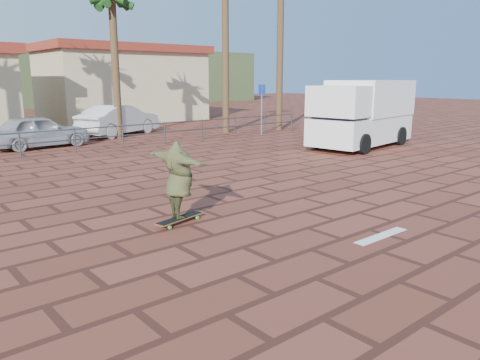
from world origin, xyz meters
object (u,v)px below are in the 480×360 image
longboard (180,219)px  car_silver (39,131)px  campervan (363,112)px  car_white (119,120)px  skateboarder (179,180)px

longboard → car_silver: bearing=70.8°
longboard → campervan: 12.68m
campervan → car_white: bearing=112.3°
skateboarder → campervan: bearing=-70.3°
longboard → skateboarder: (0.00, -0.00, 0.80)m
longboard → car_white: car_white is taller
skateboarder → campervan: campervan is taller
skateboarder → car_white: 15.71m
campervan → car_white: size_ratio=1.20×
longboard → campervan: campervan is taller
skateboarder → car_white: bearing=-21.3°
campervan → car_white: 12.10m
campervan → car_silver: (-10.68, 8.46, -0.78)m
car_white → car_silver: bearing=90.4°
longboard → car_silver: car_silver is taller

